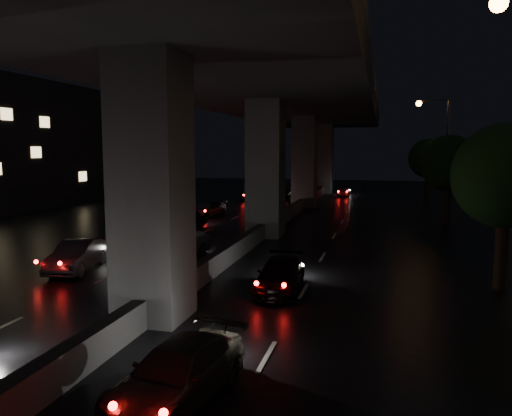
% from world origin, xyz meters
% --- Properties ---
extents(ground, '(120.00, 120.00, 0.00)m').
position_xyz_m(ground, '(0.00, 0.00, 0.00)').
color(ground, black).
rests_on(ground, ground).
extents(viaduct, '(12.00, 80.00, 10.50)m').
position_xyz_m(viaduct, '(0.00, 5.00, 8.34)').
color(viaduct, '#38383A').
rests_on(viaduct, ground).
extents(median_barrier, '(0.45, 70.00, 0.85)m').
position_xyz_m(median_barrier, '(0.00, 5.00, 0.42)').
color(median_barrier, '#38383A').
rests_on(median_barrier, ground).
extents(building_left, '(12.00, 24.00, 11.00)m').
position_xyz_m(building_left, '(-27.00, 15.00, 5.50)').
color(building_left, black).
rests_on(building_left, ground).
extents(tree_b, '(3.80, 3.80, 6.12)m').
position_xyz_m(tree_b, '(11.00, -4.00, 4.20)').
color(tree_b, black).
rests_on(tree_b, ground).
extents(tree_c, '(3.80, 3.80, 6.12)m').
position_xyz_m(tree_c, '(11.00, 12.00, 4.20)').
color(tree_c, black).
rests_on(tree_c, ground).
extents(tree_d, '(3.80, 3.80, 6.12)m').
position_xyz_m(tree_d, '(11.00, 28.00, 4.20)').
color(tree_d, black).
rests_on(tree_d, ground).
extents(streetlight_far, '(2.52, 0.44, 9.00)m').
position_xyz_m(streetlight_far, '(10.97, 18.00, 5.66)').
color(streetlight_far, '#2D2D33').
rests_on(streetlight_far, ground).
extents(car_2, '(2.31, 4.21, 1.16)m').
position_xyz_m(car_2, '(2.68, -14.51, 0.58)').
color(car_2, '#47443E').
rests_on(car_2, ground).
extents(car_3, '(1.86, 4.02, 1.14)m').
position_xyz_m(car_3, '(3.14, -6.09, 0.57)').
color(car_3, black).
rests_on(car_3, ground).
extents(car_4, '(2.01, 4.07, 1.28)m').
position_xyz_m(car_4, '(-5.88, -5.27, 0.64)').
color(car_4, black).
rests_on(car_4, ground).
extents(car_5, '(2.02, 4.23, 1.34)m').
position_xyz_m(car_5, '(-2.54, -2.31, 0.67)').
color(car_5, black).
rests_on(car_5, ground).
extents(car_6, '(2.15, 3.81, 1.22)m').
position_xyz_m(car_6, '(-5.66, 6.36, 0.61)').
color(car_6, black).
rests_on(car_6, ground).
extents(car_7, '(2.40, 4.24, 1.16)m').
position_xyz_m(car_7, '(-6.20, 11.92, 0.58)').
color(car_7, black).
rests_on(car_7, ground).
extents(car_8, '(2.05, 3.76, 1.21)m').
position_xyz_m(car_8, '(-2.69, 15.62, 0.61)').
color(car_8, black).
rests_on(car_8, ground).
extents(car_9, '(1.47, 3.69, 1.19)m').
position_xyz_m(car_9, '(-2.77, 19.84, 0.60)').
color(car_9, '#635E56').
rests_on(car_9, ground).
extents(car_10, '(2.03, 4.04, 1.10)m').
position_xyz_m(car_10, '(-3.14, 25.98, 0.55)').
color(car_10, black).
rests_on(car_10, ground).
extents(car_11, '(2.07, 4.19, 1.14)m').
position_xyz_m(car_11, '(-5.91, 24.69, 0.57)').
color(car_11, black).
rests_on(car_11, ground).
extents(car_12, '(1.43, 3.26, 1.09)m').
position_xyz_m(car_12, '(2.65, 31.28, 0.55)').
color(car_12, '#5C5D64').
rests_on(car_12, ground).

